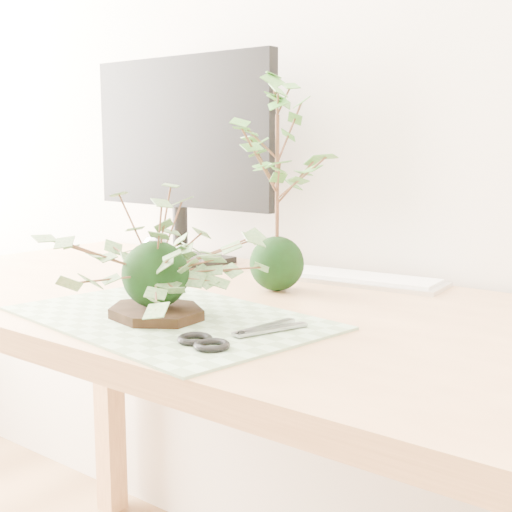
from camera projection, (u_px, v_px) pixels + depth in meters
name	position (u px, v px, depth m)	size (l,w,h in m)	color
desk	(257.00, 355.00, 1.20)	(1.60, 0.70, 0.74)	tan
cutting_mat	(169.00, 318.00, 1.09)	(0.48, 0.32, 0.00)	gray
stone_dish	(156.00, 312.00, 1.09)	(0.17, 0.17, 0.01)	black
ivy_kokedama	(155.00, 243.00, 1.07)	(0.37, 0.37, 0.20)	black
maple_kokedama	(277.00, 129.00, 1.25)	(0.28, 0.28, 0.42)	black
keyboard	(348.00, 278.00, 1.39)	(0.39, 0.15, 0.01)	silver
monitor	(181.00, 145.00, 1.57)	(0.51, 0.15, 0.45)	black
foil_ball	(155.00, 246.00, 1.64)	(0.06, 0.06, 0.06)	silver
scissors	(222.00, 340.00, 0.95)	(0.10, 0.20, 0.01)	gray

